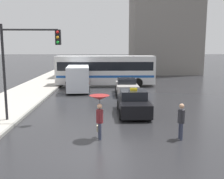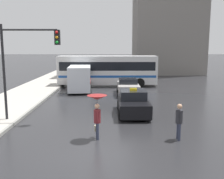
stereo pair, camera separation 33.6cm
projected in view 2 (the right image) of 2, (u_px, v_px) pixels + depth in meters
ground_plane at (98, 156)px, 10.08m from camera, size 300.00×300.00×0.00m
taxi at (133, 103)px, 16.43m from camera, size 1.91×4.09×1.65m
sedan_red at (128, 87)px, 23.21m from camera, size 1.91×4.03×1.41m
ambulance_van at (80, 77)px, 25.33m from camera, size 2.41×5.66×2.38m
city_bus at (107, 69)px, 28.33m from camera, size 10.52×2.71×3.23m
pedestrian_with_umbrella at (97, 106)px, 11.76m from camera, size 0.90×0.90×2.03m
pedestrian_man at (179, 119)px, 11.74m from camera, size 0.33×0.47×1.66m
traffic_light at (26, 55)px, 14.19m from camera, size 3.20×0.38×5.38m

